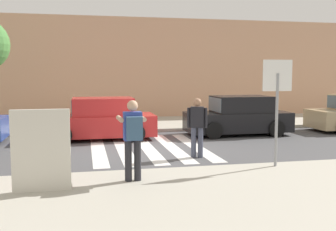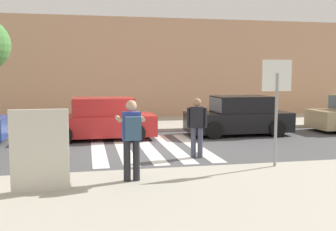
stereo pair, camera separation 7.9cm
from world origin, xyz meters
The scene contains 15 objects.
ground_plane centered at (0.00, 0.00, 0.00)m, with size 120.00×120.00×0.00m, color #4C4C4F.
sidewalk_near centered at (0.00, -6.20, 0.07)m, with size 60.00×6.00×0.14m, color #B2AD9E.
sidewalk_far centered at (0.00, 6.00, 0.07)m, with size 60.00×4.80×0.14m, color #B2AD9E.
building_facade_far centered at (0.00, 10.40, 2.70)m, with size 56.00×4.00×5.40m, color tan.
crosswalk_stripe_0 centered at (-1.60, 0.20, 0.00)m, with size 0.44×5.20×0.01m, color silver.
crosswalk_stripe_1 centered at (-0.80, 0.20, 0.00)m, with size 0.44×5.20×0.01m, color silver.
crosswalk_stripe_2 centered at (0.00, 0.20, 0.00)m, with size 0.44×5.20×0.01m, color silver.
crosswalk_stripe_3 centered at (0.80, 0.20, 0.00)m, with size 0.44×5.20×0.01m, color silver.
crosswalk_stripe_4 centered at (1.60, 0.20, 0.00)m, with size 0.44×5.20×0.01m, color silver.
stop_sign centered at (2.61, -3.56, 2.05)m, with size 0.76×0.08×2.62m.
photographer_with_backpack centered at (-1.02, -4.22, 1.17)m, with size 0.60×0.86×1.72m.
pedestrian_crossing centered at (1.17, -1.56, 0.97)m, with size 0.55×0.35×1.72m.
parked_car_red centered at (-1.44, 2.30, 0.73)m, with size 4.10×1.92×1.55m.
parked_car_black centered at (4.02, 2.30, 0.73)m, with size 4.10×1.92×1.55m.
advertising_board centered at (-2.84, -4.57, 0.94)m, with size 1.10×0.11×1.60m.
Camera 1 is at (-2.00, -12.38, 2.40)m, focal length 42.00 mm.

